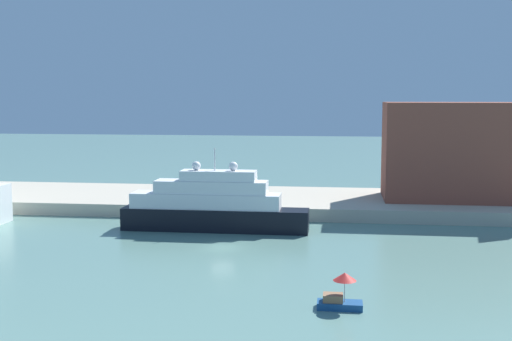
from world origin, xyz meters
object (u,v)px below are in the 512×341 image
parked_car (167,194)px  mooring_bollard (271,203)px  small_motorboat (340,294)px  person_figure (204,194)px  harbor_building (450,151)px  large_yacht (212,206)px

parked_car → mooring_bollard: (15.94, -5.58, -0.19)m
small_motorboat → person_figure: bearing=115.5°
parked_car → mooring_bollard: 16.89m
harbor_building → mooring_bollard: 27.47m
parked_car → harbor_building: bearing=5.8°
small_motorboat → mooring_bollard: small_motorboat is taller
harbor_building → mooring_bollard: harbor_building is taller
parked_car → mooring_bollard: size_ratio=5.09×
person_figure → parked_car: bearing=171.0°
harbor_building → mooring_bollard: size_ratio=21.29×
harbor_building → person_figure: bearing=-171.8°
harbor_building → mooring_bollard: bearing=-158.7°
small_motorboat → large_yacht: bearing=119.3°
parked_car → person_figure: (5.82, -0.93, 0.23)m
harbor_building → mooring_bollard: (-24.85, -9.71, -6.54)m
small_motorboat → mooring_bollard: 37.41m
mooring_bollard → harbor_building: bearing=21.3°
small_motorboat → harbor_building: harbor_building is taller
large_yacht → parked_car: (-9.52, 13.61, -0.64)m
large_yacht → small_motorboat: bearing=-60.7°
large_yacht → harbor_building: 36.39m
harbor_building → parked_car: (-40.79, -4.13, -6.36)m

